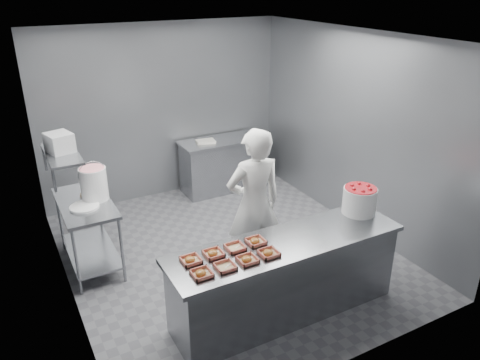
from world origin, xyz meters
The scene contains 24 objects.
floor centered at (0.00, 0.00, 0.00)m, with size 4.50×4.50×0.00m, color #4C4C51.
ceiling centered at (0.00, 0.00, 2.80)m, with size 4.50×4.50×0.00m, color white.
wall_back centered at (0.00, 2.25, 1.40)m, with size 4.00×0.04×2.80m, color slate.
wall_left centered at (-2.00, 0.00, 1.40)m, with size 0.04×4.50×2.80m, color slate.
wall_right centered at (2.00, 0.00, 1.40)m, with size 0.04×4.50×2.80m, color slate.
service_counter centered at (0.00, -1.35, 0.45)m, with size 2.60×0.70×0.90m.
prep_table centered at (-1.65, 0.60, 0.59)m, with size 0.60×1.20×0.90m.
back_counter centered at (0.90, 1.90, 0.45)m, with size 1.50×0.60×0.90m.
wall_shelf centered at (-1.82, 0.60, 1.55)m, with size 0.35×0.90×0.03m, color slate.
tray_0 centered at (-1.03, -1.48, 0.92)m, with size 0.19×0.18×0.06m.
tray_1 centered at (-0.78, -1.48, 0.92)m, with size 0.19×0.18×0.04m.
tray_2 centered at (-0.55, -1.48, 0.92)m, with size 0.19×0.18×0.06m.
tray_3 centered at (-0.31, -1.48, 0.92)m, with size 0.19×0.18×0.06m.
tray_4 centered at (-1.03, -1.22, 0.92)m, with size 0.19×0.18×0.06m.
tray_5 centered at (-0.79, -1.22, 0.92)m, with size 0.19×0.18×0.06m.
tray_6 centered at (-0.54, -1.22, 0.92)m, with size 0.19×0.18×0.04m.
tray_7 centered at (-0.31, -1.22, 0.92)m, with size 0.19×0.18×0.06m.
worker centered at (0.08, -0.53, 0.94)m, with size 0.69×0.45×1.88m, color white.
strawberry_tub centered at (1.08, -1.21, 1.07)m, with size 0.38×0.38×0.32m.
glaze_bucket centered at (-1.51, 0.61, 1.11)m, with size 0.34×0.32×0.50m.
bucket_lid centered at (-1.68, 0.43, 0.91)m, with size 0.34×0.34×0.03m, color white.
rag centered at (-1.60, 0.77, 0.91)m, with size 0.13×0.11×0.02m, color #CCB28C.
appliance centered at (-1.82, 0.64, 1.68)m, with size 0.26×0.29×0.22m, color gray.
paper_stack centered at (0.57, 1.90, 0.92)m, with size 0.30×0.22×0.04m, color silver.
Camera 1 is at (-2.42, -4.78, 3.42)m, focal length 35.00 mm.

